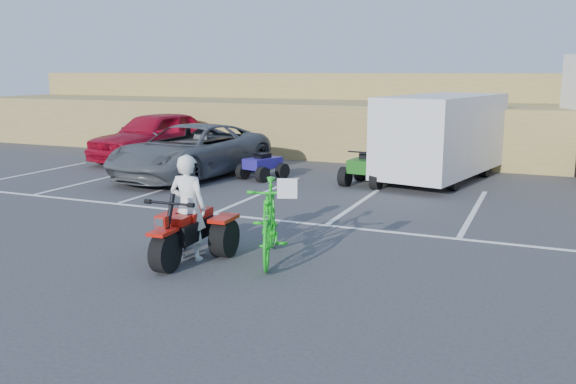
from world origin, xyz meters
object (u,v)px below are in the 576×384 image
at_px(cargo_trailer, 443,135).
at_px(quad_atv_blue, 263,179).
at_px(quad_atv_green, 368,185).
at_px(red_car, 155,136).
at_px(rider, 188,207).
at_px(red_trike_atv, 185,261).
at_px(grey_pickup, 191,151).
at_px(green_dirt_bike, 269,221).

xyz_separation_m(cargo_trailer, quad_atv_blue, (-4.93, -1.88, -1.35)).
xyz_separation_m(cargo_trailer, quad_atv_green, (-1.76, -1.60, -1.35)).
height_order(red_car, quad_atv_blue, red_car).
height_order(rider, quad_atv_blue, rider).
xyz_separation_m(red_car, quad_atv_blue, (5.25, -2.03, -0.89)).
height_order(red_trike_atv, grey_pickup, grey_pickup).
bearing_deg(quad_atv_blue, red_car, 176.53).
xyz_separation_m(green_dirt_bike, cargo_trailer, (1.40, 9.06, 0.66)).
bearing_deg(red_car, quad_atv_green, -1.93).
relative_size(grey_pickup, cargo_trailer, 1.01).
relative_size(red_car, quad_atv_green, 3.29).
xyz_separation_m(rider, quad_atv_green, (0.91, 7.97, -0.90)).
bearing_deg(grey_pickup, red_car, 146.60).
height_order(grey_pickup, quad_atv_green, grey_pickup).
bearing_deg(red_trike_atv, green_dirt_bike, 24.78).
xyz_separation_m(grey_pickup, quad_atv_blue, (2.17, 0.50, -0.80)).
distance_m(rider, quad_atv_blue, 8.06).
bearing_deg(green_dirt_bike, red_trike_atv, -173.63).
distance_m(grey_pickup, quad_atv_blue, 2.37).
bearing_deg(green_dirt_bike, quad_atv_green, 72.05).
relative_size(green_dirt_bike, grey_pickup, 0.40).
bearing_deg(quad_atv_green, grey_pickup, -163.72).
bearing_deg(cargo_trailer, rider, -93.33).
bearing_deg(grey_pickup, green_dirt_bike, -43.36).
distance_m(green_dirt_bike, quad_atv_blue, 8.03).
bearing_deg(red_car, cargo_trailer, 8.95).
bearing_deg(quad_atv_green, quad_atv_blue, -166.97).
relative_size(grey_pickup, quad_atv_green, 3.62).
bearing_deg(quad_atv_blue, rider, -55.95).
bearing_deg(quad_atv_blue, green_dirt_bike, -46.09).
distance_m(grey_pickup, cargo_trailer, 7.52).
xyz_separation_m(red_car, cargo_trailer, (10.18, -0.15, 0.46)).
relative_size(red_trike_atv, cargo_trailer, 0.31).
bearing_deg(red_trike_atv, quad_atv_green, 81.26).
xyz_separation_m(grey_pickup, red_car, (-3.08, 2.53, 0.09)).
relative_size(green_dirt_bike, quad_atv_blue, 1.73).
bearing_deg(rider, red_trike_atv, 90.00).
height_order(rider, grey_pickup, rider).
xyz_separation_m(grey_pickup, quad_atv_green, (5.34, 0.79, -0.80)).
distance_m(cargo_trailer, quad_atv_green, 2.73).
height_order(cargo_trailer, quad_atv_green, cargo_trailer).
distance_m(red_trike_atv, green_dirt_bike, 1.59).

